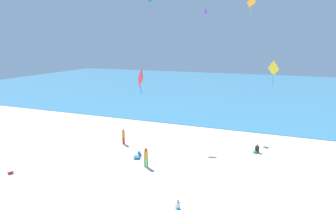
% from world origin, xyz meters
% --- Properties ---
extents(ground_plane, '(120.00, 120.00, 0.00)m').
position_xyz_m(ground_plane, '(0.00, 10.00, 0.00)').
color(ground_plane, beige).
extents(ocean_water, '(120.00, 60.00, 0.05)m').
position_xyz_m(ocean_water, '(0.00, 48.82, 0.03)').
color(ocean_water, teal).
rests_on(ocean_water, ground_plane).
extents(beach_chair_mid_beach, '(0.75, 0.68, 0.60)m').
position_xyz_m(beach_chair_mid_beach, '(-2.43, 8.21, 0.27)').
color(beach_chair_mid_beach, '#2370B2').
rests_on(beach_chair_mid_beach, ground_plane).
extents(cooler_box, '(0.56, 0.53, 0.24)m').
position_xyz_m(cooler_box, '(-10.15, 2.43, 0.12)').
color(cooler_box, red).
rests_on(cooler_box, ground_plane).
extents(person_1, '(0.34, 0.34, 1.49)m').
position_xyz_m(person_1, '(-5.28, 10.79, 0.86)').
color(person_1, red).
rests_on(person_1, ground_plane).
extents(person_2, '(0.50, 0.61, 0.68)m').
position_xyz_m(person_2, '(3.05, 2.43, 0.25)').
color(person_2, white).
rests_on(person_2, ground_plane).
extents(person_3, '(0.58, 0.68, 0.76)m').
position_xyz_m(person_3, '(6.84, 13.10, 0.28)').
color(person_3, black).
rests_on(person_3, ground_plane).
extents(person_4, '(0.40, 0.40, 1.55)m').
position_xyz_m(person_4, '(-1.11, 6.99, 0.90)').
color(person_4, green).
rests_on(person_4, ground_plane).
extents(kite_red, '(0.58, 0.69, 1.22)m').
position_xyz_m(kite_red, '(1.49, 1.10, 7.78)').
color(kite_red, red).
extents(kite_purple, '(0.85, 0.81, 1.30)m').
position_xyz_m(kite_purple, '(0.18, 19.76, 12.97)').
color(kite_purple, purple).
extents(kite_orange, '(0.74, 0.54, 1.56)m').
position_xyz_m(kite_orange, '(5.70, 11.78, 12.49)').
color(kite_orange, orange).
extents(kite_yellow, '(0.68, 0.76, 1.66)m').
position_xyz_m(kite_yellow, '(7.65, 7.84, 7.88)').
color(kite_yellow, yellow).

